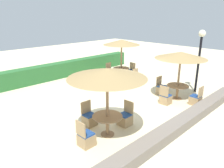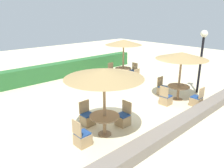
{
  "view_description": "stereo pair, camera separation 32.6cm",
  "coord_description": "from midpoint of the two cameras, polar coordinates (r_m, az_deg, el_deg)",
  "views": [
    {
      "loc": [
        -6.96,
        -6.42,
        4.12
      ],
      "look_at": [
        0.0,
        0.6,
        0.9
      ],
      "focal_mm": 35.0,
      "sensor_mm": 36.0,
      "label": 1
    },
    {
      "loc": [
        -6.73,
        -6.65,
        4.12
      ],
      "look_at": [
        0.0,
        0.6,
        0.9
      ],
      "focal_mm": 35.0,
      "sensor_mm": 36.0,
      "label": 2
    }
  ],
  "objects": [
    {
      "name": "patio_chair_back_right_north",
      "position": [
        14.84,
        0.76,
        2.96
      ],
      "size": [
        0.46,
        0.46,
        0.93
      ],
      "rotation": [
        0.0,
        0.0,
        3.14
      ],
      "color": "tan",
      "rests_on": "ground_plane"
    },
    {
      "name": "parasol_front_left",
      "position": [
        7.09,
        -0.79,
        2.75
      ],
      "size": [
        2.65,
        2.65,
        2.42
      ],
      "color": "#93704C",
      "rests_on": "ground_plane"
    },
    {
      "name": "patio_chair_front_right_north",
      "position": [
        11.87,
        13.82,
        -1.47
      ],
      "size": [
        0.46,
        0.46,
        0.93
      ],
      "rotation": [
        0.0,
        0.0,
        3.14
      ],
      "color": "tan",
      "rests_on": "ground_plane"
    },
    {
      "name": "round_table_front_right",
      "position": [
        11.29,
        17.76,
        -1.24
      ],
      "size": [
        1.06,
        1.06,
        0.71
      ],
      "color": "#93704C",
      "rests_on": "ground_plane"
    },
    {
      "name": "patio_chair_front_left_north",
      "position": [
        8.54,
        -5.33,
        -8.9
      ],
      "size": [
        0.46,
        0.46,
        0.93
      ],
      "rotation": [
        0.0,
        0.0,
        3.14
      ],
      "color": "tan",
      "rests_on": "ground_plane"
    },
    {
      "name": "lamp_post",
      "position": [
        12.27,
        23.22,
        8.31
      ],
      "size": [
        0.36,
        0.36,
        3.32
      ],
      "color": "black",
      "rests_on": "ground_plane"
    },
    {
      "name": "patio_chair_front_right_west",
      "position": [
        10.62,
        14.7,
        -3.88
      ],
      "size": [
        0.46,
        0.46,
        0.93
      ],
      "rotation": [
        0.0,
        0.0,
        -1.57
      ],
      "color": "tan",
      "rests_on": "ground_plane"
    },
    {
      "name": "round_table_back_right",
      "position": [
        14.11,
        3.59,
        3.53
      ],
      "size": [
        1.05,
        1.05,
        0.76
      ],
      "color": "#93704C",
      "rests_on": "ground_plane"
    },
    {
      "name": "patio_chair_front_right_south",
      "position": [
        10.93,
        22.0,
        -4.02
      ],
      "size": [
        0.46,
        0.46,
        0.93
      ],
      "color": "tan",
      "rests_on": "ground_plane"
    },
    {
      "name": "parasol_back_right",
      "position": [
        13.78,
        3.74,
        10.78
      ],
      "size": [
        2.29,
        2.29,
        2.57
      ],
      "color": "#93704C",
      "rests_on": "ground_plane"
    },
    {
      "name": "parasol_front_right",
      "position": [
        10.89,
        18.59,
        6.99
      ],
      "size": [
        2.45,
        2.45,
        2.38
      ],
      "color": "#93704C",
      "rests_on": "ground_plane"
    },
    {
      "name": "hedge_row",
      "position": [
        14.78,
        -13.92,
        3.32
      ],
      "size": [
        13.0,
        0.7,
        1.0
      ],
      "primitive_type": "cube",
      "color": "#2D6B33",
      "rests_on": "ground_plane"
    },
    {
      "name": "round_table_front_left",
      "position": [
        7.71,
        -0.73,
        -9.35
      ],
      "size": [
        1.05,
        1.05,
        0.73
      ],
      "color": "#93704C",
      "rests_on": "ground_plane"
    },
    {
      "name": "patio_chair_front_left_west",
      "position": [
        7.32,
        -6.48,
        -13.86
      ],
      "size": [
        0.46,
        0.46,
        0.93
      ],
      "rotation": [
        0.0,
        0.0,
        -1.57
      ],
      "color": "tan",
      "rests_on": "ground_plane"
    },
    {
      "name": "stone_border",
      "position": [
        8.62,
        18.16,
        -10.04
      ],
      "size": [
        10.0,
        0.56,
        0.38
      ],
      "primitive_type": "cube",
      "color": "slate",
      "rests_on": "ground_plane"
    },
    {
      "name": "ground_plane",
      "position": [
        10.32,
        3.19,
        -5.52
      ],
      "size": [
        40.0,
        40.0,
        0.0
      ],
      "primitive_type": "plane",
      "color": "beige"
    },
    {
      "name": "patio_chair_back_right_south",
      "position": [
        13.5,
        6.53,
        1.31
      ],
      "size": [
        0.46,
        0.46,
        0.93
      ],
      "color": "tan",
      "rests_on": "ground_plane"
    },
    {
      "name": "patio_chair_front_left_east",
      "position": [
        8.49,
        4.05,
        -9.01
      ],
      "size": [
        0.46,
        0.46,
        0.93
      ],
      "rotation": [
        0.0,
        0.0,
        1.57
      ],
      "color": "tan",
      "rests_on": "ground_plane"
    },
    {
      "name": "patio_chair_back_right_east",
      "position": [
        14.88,
        6.08,
        2.91
      ],
      "size": [
        0.46,
        0.46,
        0.93
      ],
      "rotation": [
        0.0,
        0.0,
        1.57
      ],
      "color": "tan",
      "rests_on": "ground_plane"
    }
  ]
}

